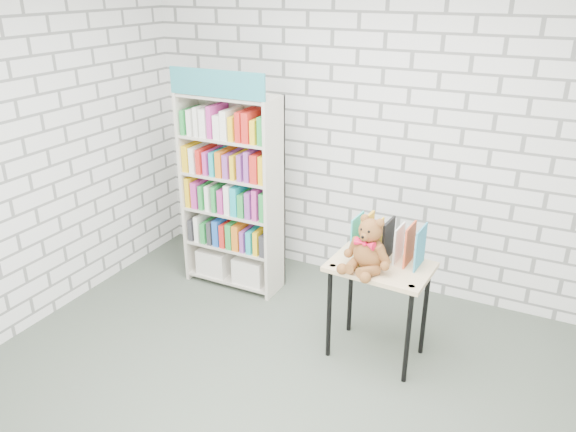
% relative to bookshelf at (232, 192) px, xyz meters
% --- Properties ---
extents(ground, '(4.50, 4.50, 0.00)m').
position_rel_bookshelf_xyz_m(ground, '(1.12, -1.36, -0.91)').
color(ground, '#464F43').
rests_on(ground, ground).
extents(room_shell, '(4.52, 4.02, 2.81)m').
position_rel_bookshelf_xyz_m(room_shell, '(1.12, -1.36, 0.87)').
color(room_shell, silver).
rests_on(room_shell, ground).
extents(bookshelf, '(0.89, 0.35, 2.00)m').
position_rel_bookshelf_xyz_m(bookshelf, '(0.00, 0.00, 0.00)').
color(bookshelf, beige).
rests_on(bookshelf, ground).
extents(display_table, '(0.74, 0.54, 0.77)m').
position_rel_bookshelf_xyz_m(display_table, '(1.54, -0.48, -0.25)').
color(display_table, tan).
rests_on(display_table, ground).
extents(table_books, '(0.51, 0.25, 0.30)m').
position_rel_bookshelf_xyz_m(table_books, '(1.55, -0.36, 0.01)').
color(table_books, '#2BB7BD').
rests_on(table_books, display_table).
extents(teddy_bear, '(0.36, 0.35, 0.39)m').
position_rel_bookshelf_xyz_m(teddy_bear, '(1.47, -0.59, 0.02)').
color(teddy_bear, brown).
rests_on(teddy_bear, display_table).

